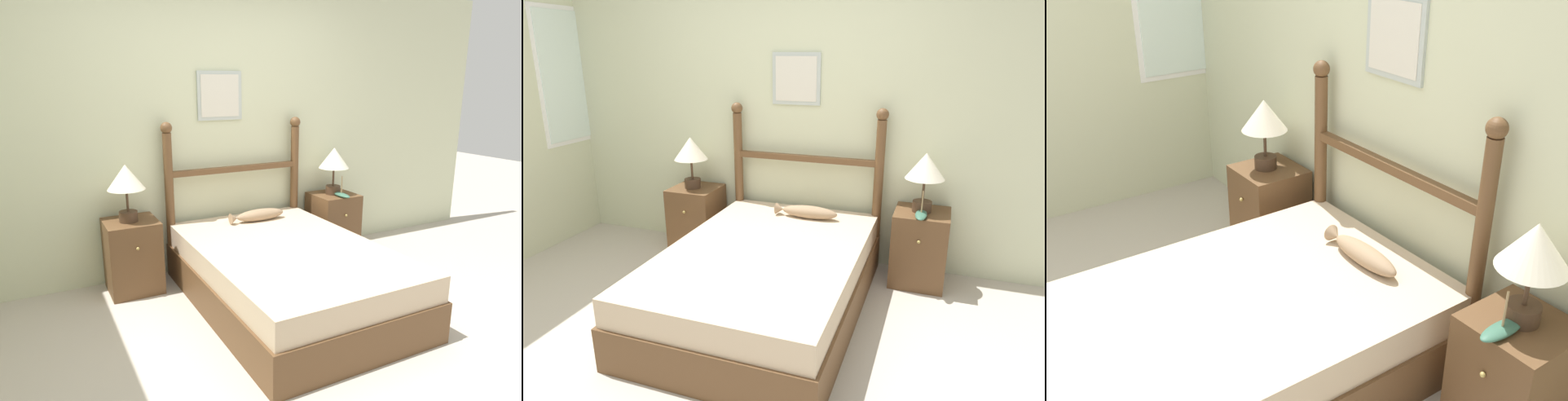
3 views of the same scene
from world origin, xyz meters
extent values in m
cube|color=beige|center=(0.00, 1.73, 1.27)|extent=(6.40, 0.06, 2.55)
cube|color=#ADB7B2|center=(0.12, 1.69, 1.56)|extent=(0.41, 0.02, 0.42)
cube|color=beige|center=(0.12, 1.68, 1.56)|extent=(0.35, 0.01, 0.36)
cube|color=brown|center=(0.23, 0.67, 0.14)|extent=(1.32, 1.96, 0.29)
cube|color=#CCB293|center=(0.23, 0.67, 0.38)|extent=(1.28, 1.92, 0.19)
cylinder|color=brown|center=(-0.39, 1.61, 0.63)|extent=(0.08, 0.08, 1.26)
sphere|color=brown|center=(-0.39, 1.61, 1.30)|extent=(0.10, 0.10, 0.10)
cylinder|color=brown|center=(0.85, 1.61, 0.63)|extent=(0.08, 0.08, 1.26)
sphere|color=brown|center=(0.85, 1.61, 1.30)|extent=(0.10, 0.10, 0.10)
cube|color=brown|center=(0.23, 1.61, 0.91)|extent=(1.25, 0.05, 0.05)
cube|color=brown|center=(-0.77, 1.47, 0.30)|extent=(0.41, 0.40, 0.60)
sphere|color=tan|center=(-0.77, 1.25, 0.43)|extent=(0.02, 0.02, 0.02)
cube|color=brown|center=(1.22, 1.47, 0.30)|extent=(0.41, 0.40, 0.60)
sphere|color=tan|center=(1.22, 1.25, 0.43)|extent=(0.02, 0.02, 0.02)
cylinder|color=#422D1E|center=(-0.78, 1.45, 0.64)|extent=(0.14, 0.14, 0.08)
cylinder|color=#422D1E|center=(-0.78, 1.45, 0.77)|extent=(0.02, 0.02, 0.18)
cone|color=beige|center=(-0.78, 1.45, 0.96)|extent=(0.29, 0.29, 0.20)
cylinder|color=#422D1E|center=(1.21, 1.47, 0.64)|extent=(0.14, 0.14, 0.08)
cylinder|color=#422D1E|center=(1.21, 1.47, 0.77)|extent=(0.02, 0.02, 0.18)
cone|color=beige|center=(1.21, 1.47, 0.96)|extent=(0.29, 0.29, 0.20)
ellipsoid|color=#386651|center=(1.22, 1.34, 0.61)|extent=(0.08, 0.24, 0.04)
cylinder|color=#997F56|center=(1.22, 1.34, 0.72)|extent=(0.01, 0.01, 0.16)
ellipsoid|color=#997A5B|center=(0.35, 1.36, 0.53)|extent=(0.46, 0.12, 0.10)
cone|color=#997A5B|center=(0.09, 1.36, 0.53)|extent=(0.07, 0.09, 0.09)
camera|label=1|loc=(-1.47, -2.17, 1.68)|focal=32.00mm
camera|label=2|loc=(1.34, -2.07, 1.78)|focal=32.00mm
camera|label=3|loc=(2.38, -0.43, 2.15)|focal=42.00mm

